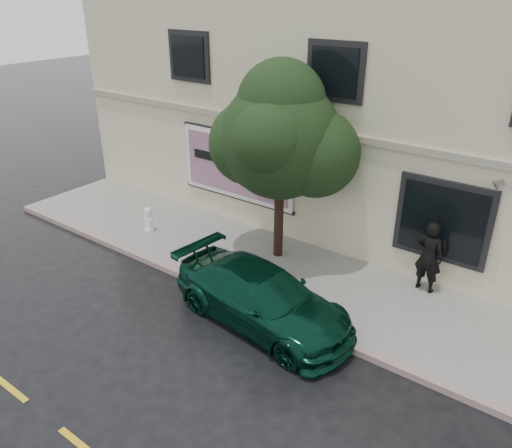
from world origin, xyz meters
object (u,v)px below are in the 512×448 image
Objects in this scene: street_tree at (280,139)px; fire_hydrant at (149,219)px; pedestrian at (429,256)px; car at (262,297)px.

street_tree reaches higher than fire_hydrant.
pedestrian is 4.76m from street_tree.
car is 4.33m from pedestrian.
pedestrian is 8.39m from fire_hydrant.
pedestrian reaches higher than car.
pedestrian is at bearing 9.70° from fire_hydrant.
pedestrian is 2.42× the size of fire_hydrant.
fire_hydrant is at bearing 17.59° from pedestrian.
street_tree reaches higher than car.
street_tree is at bearing 33.79° from car.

